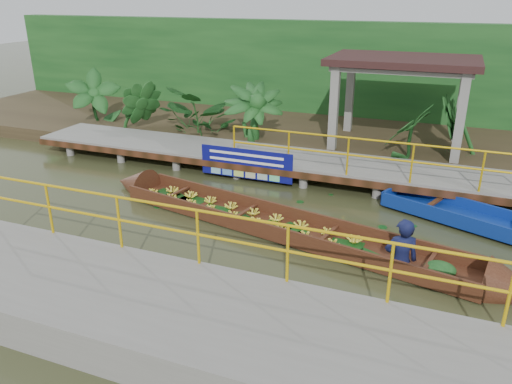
% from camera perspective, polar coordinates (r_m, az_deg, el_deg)
% --- Properties ---
extents(ground, '(80.00, 80.00, 0.00)m').
position_cam_1_polar(ground, '(11.83, -2.98, -3.23)').
color(ground, '#2C2F17').
rests_on(ground, ground).
extents(land_strip, '(30.00, 8.00, 0.45)m').
position_cam_1_polar(land_strip, '(18.44, 6.68, 6.68)').
color(land_strip, '#2E2517').
rests_on(land_strip, ground).
extents(far_dock, '(16.00, 2.06, 1.66)m').
position_cam_1_polar(far_dock, '(14.62, 2.59, 3.78)').
color(far_dock, slate).
rests_on(far_dock, ground).
extents(near_dock, '(18.00, 2.40, 1.73)m').
position_cam_1_polar(near_dock, '(8.06, -8.99, -14.22)').
color(near_dock, slate).
rests_on(near_dock, ground).
extents(pavilion, '(4.40, 3.00, 3.00)m').
position_cam_1_polar(pavilion, '(16.25, 16.47, 13.25)').
color(pavilion, slate).
rests_on(pavilion, ground).
extents(foliage_backdrop, '(30.00, 0.80, 4.00)m').
position_cam_1_polar(foliage_backdrop, '(20.46, 8.80, 13.17)').
color(foliage_backdrop, '#144018').
rests_on(foliage_backdrop, ground).
extents(vendor_boat, '(10.56, 3.20, 2.29)m').
position_cam_1_polar(vendor_boat, '(11.01, 4.59, -3.85)').
color(vendor_boat, '#36190E').
rests_on(vendor_boat, ground).
extents(moored_blue_boat, '(3.97, 2.34, 0.93)m').
position_cam_1_polar(moored_blue_boat, '(12.39, 25.74, -3.49)').
color(moored_blue_boat, navy).
rests_on(moored_blue_boat, ground).
extents(blue_banner, '(2.73, 0.04, 0.85)m').
position_cam_1_polar(blue_banner, '(13.97, -1.15, 3.26)').
color(blue_banner, navy).
rests_on(blue_banner, ground).
extents(tropical_plants, '(14.61, 1.61, 2.01)m').
position_cam_1_polar(tropical_plants, '(16.66, -1.05, 9.54)').
color(tropical_plants, '#144018').
rests_on(tropical_plants, ground).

